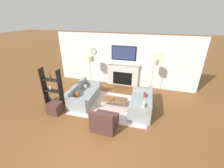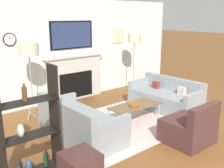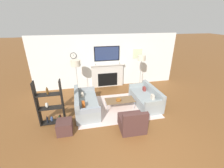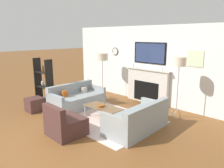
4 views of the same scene
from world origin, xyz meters
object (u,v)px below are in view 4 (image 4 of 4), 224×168
Objects in this scene: armchair at (65,125)px; coffee_table at (103,108)px; floor_lamp_left at (102,57)px; couch_left at (77,100)px; decorative_bowl at (101,106)px; floor_lamp_right at (179,63)px; ottoman at (35,105)px; shelf_unit at (44,84)px; couch_right at (138,120)px.

armchair is 0.70× the size of coffee_table.
coffee_table is at bearing -42.72° from floor_lamp_left.
decorative_bowl is at bearing -5.34° from couch_left.
ottoman is at bearing -144.20° from floor_lamp_right.
coffee_table is 0.73× the size of shelf_unit.
floor_lamp_right is (1.45, 1.52, 1.27)m from coffee_table.
couch_left is at bearing 176.38° from coffee_table.
coffee_table is (-1.17, -0.09, 0.08)m from couch_right.
floor_lamp_left is 1.08× the size of shelf_unit.
couch_right is at bearing -101.07° from floor_lamp_right.
couch_right is 3.45m from ottoman.
decorative_bowl is at bearing -44.51° from floor_lamp_left.
armchair reaches higher than coffee_table.
shelf_unit is (-2.54, -0.43, 0.35)m from coffee_table.
couch_left is at bearing -179.93° from couch_right.
decorative_bowl is at bearing -134.18° from floor_lamp_right.
couch_left is at bearing -79.04° from floor_lamp_left.
shelf_unit is (-0.89, -1.95, -0.86)m from floor_lamp_left.
ottoman is (0.45, -0.60, -0.49)m from shelf_unit.
coffee_table is 0.65× the size of floor_lamp_right.
coffee_table is at bearing -3.62° from couch_left.
couch_right reaches higher than ottoman.
shelf_unit is 0.90m from ottoman.
ottoman is (-0.44, -2.55, -1.35)m from floor_lamp_left.
armchair is 0.47× the size of floor_lamp_left.
couch_left is 1.32m from decorative_bowl.
couch_left reaches higher than coffee_table.
coffee_table is at bearing 26.21° from ottoman.
floor_lamp_left is at bearing 80.28° from ottoman.
couch_right is 3.71× the size of ottoman.
floor_lamp_right is (0.28, 1.43, 1.35)m from couch_right.
couch_right is 3.77m from shelf_unit.
coffee_table is at bearing 28.82° from decorative_bowl.
couch_right is 2.18× the size of armchair.
shelf_unit is at bearing -153.91° from floor_lamp_right.
armchair is 1.70× the size of ottoman.
shelf_unit reaches higher than armchair.
couch_left is 1.34m from shelf_unit.
couch_left is at bearing 135.63° from armchair.
shelf_unit is (-3.99, -1.95, -0.92)m from floor_lamp_right.
floor_lamp_left is at bearing 65.57° from shelf_unit.
floor_lamp_right is at bearing 45.82° from decorative_bowl.
couch_left reaches higher than couch_right.
ottoman is (-2.02, -0.99, -0.20)m from decorative_bowl.
ottoman is (-2.17, 0.30, -0.05)m from armchair.
decorative_bowl is 2.52m from shelf_unit.
armchair is at bearing -19.03° from shelf_unit.
floor_lamp_left reaches higher than armchair.
shelf_unit is at bearing -170.96° from decorative_bowl.
floor_lamp_left is 3.59× the size of ottoman.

